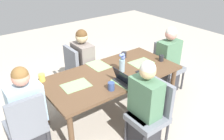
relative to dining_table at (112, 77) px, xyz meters
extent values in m
plane|color=#B2A899|center=(0.00, 0.00, -0.65)|extent=(10.00, 10.00, 0.00)
cube|color=brown|center=(0.00, 0.00, 0.05)|extent=(1.99, 0.97, 0.04)
cylinder|color=brown|center=(-0.92, -0.40, -0.31)|extent=(0.07, 0.07, 0.69)
cylinder|color=brown|center=(0.92, -0.40, -0.31)|extent=(0.07, 0.07, 0.69)
cylinder|color=brown|center=(-0.92, 0.40, -0.31)|extent=(0.07, 0.07, 0.69)
cylinder|color=brown|center=(0.92, 0.40, -0.31)|extent=(0.07, 0.07, 0.69)
cube|color=slate|center=(-1.31, 0.02, -0.24)|extent=(0.44, 0.44, 0.08)
cube|color=slate|center=(-1.31, -0.17, 0.02)|extent=(0.42, 0.06, 0.45)
cylinder|color=#333338|center=(-1.50, 0.21, -0.47)|extent=(0.04, 0.04, 0.37)
cylinder|color=#333338|center=(-1.12, 0.21, -0.47)|extent=(0.04, 0.04, 0.37)
cube|color=#2D2D33|center=(-1.25, 0.02, -0.43)|extent=(0.34, 0.36, 0.45)
cube|color=#99B7CC|center=(-1.25, 0.02, 0.05)|extent=(0.40, 0.24, 0.50)
sphere|color=tan|center=(-1.25, 0.02, 0.42)|extent=(0.20, 0.20, 0.20)
sphere|color=brown|center=(-1.25, 0.02, 0.45)|extent=(0.19, 0.19, 0.19)
cube|color=slate|center=(1.28, -0.02, -0.24)|extent=(0.44, 0.44, 0.08)
cube|color=slate|center=(1.28, 0.17, 0.02)|extent=(0.42, 0.06, 0.45)
cylinder|color=#333338|center=(1.47, -0.21, -0.47)|extent=(0.04, 0.04, 0.37)
cylinder|color=#333338|center=(1.09, -0.21, -0.47)|extent=(0.04, 0.04, 0.37)
cylinder|color=#333338|center=(1.47, 0.17, -0.47)|extent=(0.04, 0.04, 0.37)
cylinder|color=#333338|center=(1.09, 0.17, -0.47)|extent=(0.04, 0.04, 0.37)
cube|color=#2D2D33|center=(1.22, -0.02, -0.43)|extent=(0.34, 0.36, 0.45)
cube|color=#4C7556|center=(1.22, -0.02, 0.05)|extent=(0.40, 0.24, 0.50)
sphere|color=tan|center=(1.22, -0.02, 0.42)|extent=(0.20, 0.20, 0.20)
sphere|color=beige|center=(1.22, -0.02, 0.45)|extent=(0.19, 0.19, 0.19)
cube|color=slate|center=(-0.02, -0.77, -0.24)|extent=(0.44, 0.44, 0.08)
cube|color=slate|center=(0.17, -0.77, 0.02)|extent=(0.06, 0.42, 0.45)
cylinder|color=#333338|center=(-0.21, -0.58, -0.47)|extent=(0.04, 0.04, 0.37)
cylinder|color=#333338|center=(0.17, -0.96, -0.47)|extent=(0.04, 0.04, 0.37)
cylinder|color=#333338|center=(0.17, -0.58, -0.47)|extent=(0.04, 0.04, 0.37)
cube|color=#2D2D33|center=(-0.02, -0.71, -0.43)|extent=(0.36, 0.34, 0.45)
cube|color=#4C7556|center=(-0.02, -0.71, 0.05)|extent=(0.24, 0.40, 0.50)
sphere|color=tan|center=(-0.02, -0.71, 0.42)|extent=(0.20, 0.20, 0.20)
sphere|color=beige|center=(-0.02, -0.71, 0.45)|extent=(0.19, 0.19, 0.19)
cube|color=slate|center=(-0.04, 0.82, -0.24)|extent=(0.44, 0.44, 0.08)
cube|color=slate|center=(-0.23, 0.82, 0.02)|extent=(0.06, 0.42, 0.45)
cylinder|color=#333338|center=(0.15, 1.01, -0.47)|extent=(0.04, 0.04, 0.37)
cylinder|color=#333338|center=(0.15, 0.63, -0.47)|extent=(0.04, 0.04, 0.37)
cylinder|color=#333338|center=(-0.23, 1.01, -0.47)|extent=(0.04, 0.04, 0.37)
cylinder|color=#333338|center=(-0.23, 0.63, -0.47)|extent=(0.04, 0.04, 0.37)
cube|color=#2D2D33|center=(-0.04, 0.76, -0.43)|extent=(0.36, 0.34, 0.45)
cube|color=slate|center=(-0.04, 0.76, 0.05)|extent=(0.24, 0.40, 0.50)
sphere|color=tan|center=(-0.04, 0.76, 0.42)|extent=(0.20, 0.20, 0.20)
sphere|color=#51381E|center=(-0.04, 0.76, 0.45)|extent=(0.19, 0.19, 0.19)
cylinder|color=#8EA8B7|center=(0.15, -0.04, 0.17)|extent=(0.08, 0.08, 0.19)
sphere|color=#6B7FD1|center=(0.16, -0.04, 0.30)|extent=(0.06, 0.06, 0.06)
cylinder|color=#477A3D|center=(0.16, -0.04, 0.28)|extent=(0.01, 0.01, 0.04)
sphere|color=#6B7FD1|center=(0.15, -0.02, 0.31)|extent=(0.05, 0.05, 0.05)
cylinder|color=#477A3D|center=(0.15, -0.02, 0.29)|extent=(0.01, 0.01, 0.05)
sphere|color=#6B7FD1|center=(0.12, -0.05, 0.34)|extent=(0.05, 0.05, 0.05)
cylinder|color=#477A3D|center=(0.12, -0.05, 0.30)|extent=(0.01, 0.01, 0.08)
sphere|color=#6B7FD1|center=(0.15, -0.06, 0.34)|extent=(0.05, 0.05, 0.05)
cylinder|color=#477A3D|center=(0.15, -0.06, 0.30)|extent=(0.01, 0.01, 0.08)
cube|color=#7FAD70|center=(-0.59, 0.01, 0.08)|extent=(0.37, 0.28, 0.00)
cube|color=#7FAD70|center=(0.57, -0.01, 0.08)|extent=(0.37, 0.27, 0.00)
cube|color=#7FAD70|center=(-0.01, -0.32, 0.08)|extent=(0.28, 0.37, 0.00)
cube|color=#7FAD70|center=(-0.02, 0.32, 0.08)|extent=(0.26, 0.36, 0.00)
cube|color=#38383D|center=(-0.01, -0.33, 0.09)|extent=(0.22, 0.32, 0.02)
cube|color=black|center=(-0.08, -0.33, 0.19)|extent=(0.08, 0.31, 0.19)
cylinder|color=#33477A|center=(-0.28, -0.35, 0.13)|extent=(0.09, 0.09, 0.11)
cylinder|color=#232328|center=(0.88, -0.15, 0.12)|extent=(0.08, 0.08, 0.10)
cylinder|color=#232328|center=(0.49, 0.32, 0.12)|extent=(0.09, 0.09, 0.09)
cylinder|color=#DBC64C|center=(-0.89, 0.40, 0.13)|extent=(0.09, 0.09, 0.11)
cube|color=black|center=(0.33, -0.25, 0.08)|extent=(0.08, 0.16, 0.01)
camera|label=1|loc=(-1.77, -2.33, 1.66)|focal=36.81mm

